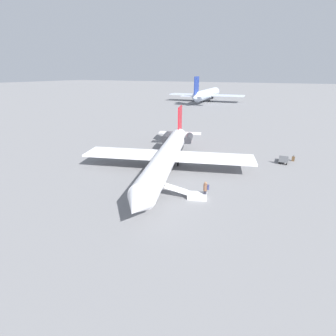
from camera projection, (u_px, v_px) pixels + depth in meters
ground_plane at (166, 172)px, 31.38m from camera, size 600.00×600.00×0.00m
airplane_main at (168, 154)px, 31.53m from camera, size 26.88×20.76×6.30m
airplane_far_left at (207, 94)px, 106.19m from camera, size 40.09×30.11×9.88m
boarding_stairs at (193, 195)px, 24.66m from camera, size 2.10×4.14×1.61m
passenger at (206, 189)px, 24.29m from camera, size 0.41×0.56×1.74m
luggage_cart at (284, 160)px, 34.23m from camera, size 2.20×1.10×1.22m
suitcase at (293, 159)px, 34.98m from camera, size 0.22×0.36×0.88m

